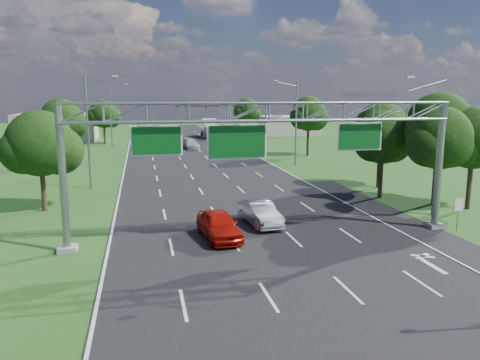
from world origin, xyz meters
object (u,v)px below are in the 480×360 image
object	(u,v)px
traffic_signal	(226,114)
red_coupe	(219,225)
regulatory_sign	(459,208)
silver_sedan	(260,213)
sign_gantry	(269,123)
box_truck	(210,129)

from	to	relation	value
traffic_signal	red_coupe	bearing A→B (deg)	-100.78
red_coupe	regulatory_sign	bearing A→B (deg)	-12.07
regulatory_sign	silver_sedan	xyz separation A→B (m)	(-11.74, 4.05, -0.74)
silver_sedan	sign_gantry	bearing A→B (deg)	-102.88
silver_sedan	traffic_signal	bearing A→B (deg)	75.54
silver_sedan	box_truck	world-z (taller)	box_truck
sign_gantry	regulatory_sign	xyz separation A→B (m)	(12.07, -1.02, -5.38)
regulatory_sign	traffic_signal	distance (m)	54.37
regulatory_sign	box_truck	distance (m)	68.43
traffic_signal	silver_sedan	world-z (taller)	traffic_signal
red_coupe	silver_sedan	bearing A→B (deg)	31.68
regulatory_sign	silver_sedan	world-z (taller)	regulatory_sign
sign_gantry	red_coupe	world-z (taller)	sign_gantry
regulatory_sign	traffic_signal	bearing A→B (deg)	95.20
silver_sedan	regulatory_sign	bearing A→B (deg)	-25.70
traffic_signal	silver_sedan	size ratio (longest dim) A/B	2.61
sign_gantry	traffic_signal	size ratio (longest dim) A/B	1.92
regulatory_sign	red_coupe	distance (m)	15.00
sign_gantry	box_truck	bearing A→B (deg)	84.49
traffic_signal	box_truck	bearing A→B (deg)	92.70
red_coupe	box_truck	bearing A→B (deg)	76.16
sign_gantry	box_truck	distance (m)	67.69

